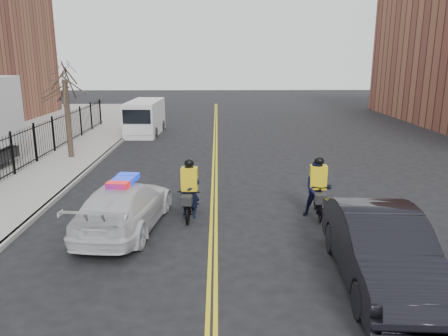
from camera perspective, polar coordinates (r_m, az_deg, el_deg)
name	(u,v)px	position (r m, az deg, el deg)	size (l,w,h in m)	color
ground	(213,232)	(13.67, -1.39, -8.36)	(120.00, 120.00, 0.00)	black
center_line_left	(213,168)	(21.28, -1.43, -0.01)	(0.10, 60.00, 0.01)	yellow
center_line_right	(216,168)	(21.28, -1.00, -0.01)	(0.10, 60.00, 0.01)	yellow
sidewalk	(60,167)	(22.59, -20.61, 0.09)	(3.00, 60.00, 0.15)	gray
curb	(91,167)	(22.13, -16.95, 0.10)	(0.20, 60.00, 0.15)	gray
iron_fence	(27,149)	(22.95, -24.34, 2.31)	(0.12, 28.00, 2.00)	black
street_tree	(66,92)	(23.96, -19.98, 9.32)	(3.20, 3.20, 4.80)	#34271E
police_cruiser	(125,206)	(14.01, -12.84, -4.85)	(2.70, 5.38, 1.66)	silver
dark_sedan	(381,248)	(11.10, 19.85, -9.84)	(1.88, 5.38, 1.77)	black
cargo_van	(145,118)	(31.22, -10.33, 6.45)	(2.28, 5.57, 2.30)	white
cyclist_near	(190,197)	(14.68, -4.50, -3.83)	(0.86, 2.11, 2.03)	black
cyclist_far	(317,193)	(15.04, 12.11, -3.22)	(0.99, 2.10, 2.08)	black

